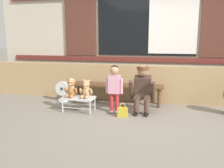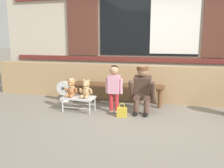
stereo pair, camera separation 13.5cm
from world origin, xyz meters
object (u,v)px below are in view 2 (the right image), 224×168
Objects in this scene: small_display_bench at (79,98)px; handbag_on_ground at (122,112)px; wooden_bench_long at (117,87)px; teddy_bear_plain at (86,89)px; teddy_bear_with_hat at (71,88)px; adult_crouching at (143,90)px; floor_fan at (64,91)px; child_standing at (114,84)px.

small_display_bench reaches higher than handbag_on_ground.
wooden_bench_long is 5.78× the size of teddy_bear_plain.
teddy_bear_with_hat is (-0.76, -0.79, 0.10)m from wooden_bench_long.
small_display_bench is at bearing 172.20° from handbag_on_ground.
teddy_bear_with_hat is (-0.16, 0.00, 0.21)m from small_display_bench.
adult_crouching reaches higher than wooden_bench_long.
handbag_on_ground is at bearing -70.20° from wooden_bench_long.
small_display_bench is 0.93m from floor_fan.
small_display_bench is 0.67× the size of adult_crouching.
child_standing is at bearing -168.34° from adult_crouching.
teddy_bear_plain is (-0.44, -0.79, 0.09)m from wooden_bench_long.
teddy_bear_with_hat is at bearing 173.22° from handbag_on_ground.
handbag_on_ground is at bearing -26.04° from floor_fan.
teddy_bear_plain is (0.16, 0.00, 0.20)m from small_display_bench.
adult_crouching is at bearing -41.64° from wooden_bench_long.
teddy_bear_with_hat reaches higher than small_display_bench.
adult_crouching is 0.61m from handbag_on_ground.
wooden_bench_long is at bearing 60.92° from teddy_bear_plain.
child_standing is at bearing -80.31° from wooden_bench_long.
floor_fan is (-1.94, 0.46, -0.24)m from adult_crouching.
child_standing is at bearing 6.17° from small_display_bench.
adult_crouching reaches higher than handbag_on_ground.
small_display_bench is 0.26m from teddy_bear_with_hat.
small_display_bench is 1.76× the size of teddy_bear_with_hat.
child_standing is 1.01× the size of adult_crouching.
floor_fan reaches higher than wooden_bench_long.
floor_fan is at bearing 135.62° from small_display_bench.
wooden_bench_long is at bearing 46.11° from teddy_bear_with_hat.
teddy_bear_plain is 0.86m from handbag_on_ground.
teddy_bear_plain is at bearing -170.29° from adult_crouching.
teddy_bear_with_hat is 0.86m from floor_fan.
child_standing is 2.00× the size of floor_fan.
wooden_bench_long is at bearing 109.80° from handbag_on_ground.
wooden_bench_long is 4.37× the size of floor_fan.
wooden_bench_long is 5.78× the size of teddy_bear_with_hat.
teddy_bear_plain reaches higher than wooden_bench_long.
handbag_on_ground is (-0.34, -0.32, -0.38)m from adult_crouching.
handbag_on_ground is (0.21, -0.21, -0.50)m from child_standing.
teddy_bear_plain is at bearing 0.51° from small_display_bench.
wooden_bench_long is 7.72× the size of handbag_on_ground.
adult_crouching is at bearing 7.54° from teddy_bear_with_hat.
small_display_bench is at bearing -127.13° from wooden_bench_long.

